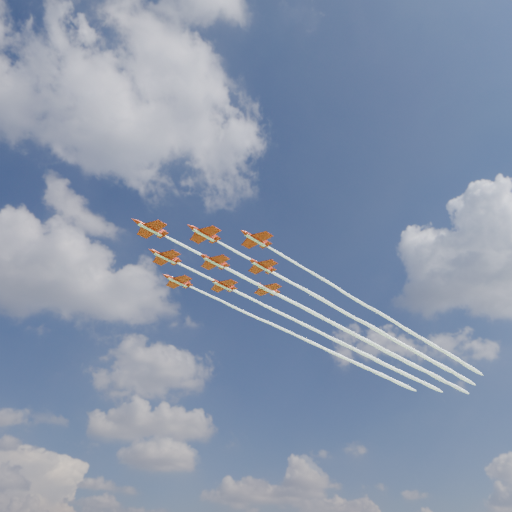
# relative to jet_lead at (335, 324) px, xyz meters

# --- Properties ---
(jet_lead) EXTENTS (136.20, 70.03, 2.38)m
(jet_lead) POSITION_rel_jet_lead_xyz_m (0.00, 0.00, 0.00)
(jet_lead) COLOR #B22009
(jet_row2_port) EXTENTS (136.20, 70.03, 2.38)m
(jet_row2_port) POSITION_rel_jet_lead_xyz_m (12.29, -2.14, 0.00)
(jet_row2_port) COLOR #B22009
(jet_row2_starb) EXTENTS (136.20, 70.03, 2.38)m
(jet_row2_starb) POSITION_rel_jet_lead_xyz_m (5.69, 11.10, 0.00)
(jet_row2_starb) COLOR #B22009
(jet_row3_port) EXTENTS (136.20, 70.03, 2.38)m
(jet_row3_port) POSITION_rel_jet_lead_xyz_m (24.58, -4.27, 0.00)
(jet_row3_port) COLOR #B22009
(jet_row3_centre) EXTENTS (136.20, 70.03, 2.38)m
(jet_row3_centre) POSITION_rel_jet_lead_xyz_m (17.98, 8.96, 0.00)
(jet_row3_centre) COLOR #B22009
(jet_row3_starb) EXTENTS (136.20, 70.03, 2.38)m
(jet_row3_starb) POSITION_rel_jet_lead_xyz_m (11.38, 22.20, 0.00)
(jet_row3_starb) COLOR #B22009
(jet_row4_port) EXTENTS (136.20, 70.03, 2.38)m
(jet_row4_port) POSITION_rel_jet_lead_xyz_m (30.26, 6.83, 0.00)
(jet_row4_port) COLOR #B22009
(jet_row4_starb) EXTENTS (136.20, 70.03, 2.38)m
(jet_row4_starb) POSITION_rel_jet_lead_xyz_m (23.67, 20.06, 0.00)
(jet_row4_starb) COLOR #B22009
(jet_tail) EXTENTS (136.20, 70.03, 2.38)m
(jet_tail) POSITION_rel_jet_lead_xyz_m (35.95, 17.93, 0.00)
(jet_tail) COLOR #B22009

